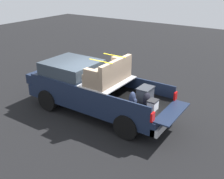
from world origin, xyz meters
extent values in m
plane|color=black|center=(0.00, 0.00, 0.00)|extent=(40.00, 40.00, 0.00)
cube|color=#162138|center=(0.00, 0.00, 0.62)|extent=(5.50, 1.92, 0.45)
cube|color=black|center=(-1.20, 0.00, 0.87)|extent=(2.80, 1.80, 0.04)
cube|color=#162138|center=(-1.20, 0.93, 1.10)|extent=(2.80, 0.06, 0.50)
cube|color=#162138|center=(-1.20, -0.93, 1.10)|extent=(2.80, 0.06, 0.50)
cube|color=#162138|center=(0.17, 0.00, 1.10)|extent=(0.06, 1.80, 0.50)
cube|color=#162138|center=(-2.88, 0.00, 0.87)|extent=(0.55, 1.80, 0.04)
cube|color=#B2B2B7|center=(-0.43, 0.00, 1.37)|extent=(1.25, 1.92, 0.04)
cube|color=#162138|center=(1.35, 0.00, 1.10)|extent=(2.30, 1.92, 0.50)
cube|color=#2D3842|center=(1.25, 0.00, 1.59)|extent=(1.94, 1.76, 0.47)
cube|color=#162138|center=(2.70, 0.00, 1.04)|extent=(0.40, 1.82, 0.38)
cube|color=#B2B2B7|center=(-2.72, 0.00, 0.52)|extent=(0.24, 1.92, 0.24)
cube|color=red|center=(-2.62, 0.88, 1.03)|extent=(0.06, 0.20, 0.28)
cube|color=red|center=(-2.62, -0.88, 1.03)|extent=(0.06, 0.20, 0.28)
cylinder|color=black|center=(1.75, 0.88, 0.42)|extent=(0.84, 0.30, 0.84)
cylinder|color=black|center=(1.75, -0.88, 0.42)|extent=(0.84, 0.30, 0.84)
cylinder|color=black|center=(-1.75, 0.88, 0.42)|extent=(0.84, 0.30, 0.84)
cylinder|color=black|center=(-1.75, -0.88, 0.42)|extent=(0.84, 0.30, 0.84)
cube|color=#474C56|center=(-1.78, -0.26, 1.11)|extent=(0.40, 0.55, 0.43)
cube|color=#31353C|center=(-1.78, -0.26, 1.35)|extent=(0.44, 0.59, 0.05)
ellipsoid|color=black|center=(-1.99, 0.04, 1.12)|extent=(0.20, 0.36, 0.45)
ellipsoid|color=black|center=(-2.10, 0.04, 1.05)|extent=(0.09, 0.25, 0.20)
ellipsoid|color=#283351|center=(-1.62, 0.34, 1.14)|extent=(0.20, 0.30, 0.50)
ellipsoid|color=#283351|center=(-1.73, 0.34, 1.06)|extent=(0.09, 0.21, 0.22)
cube|color=white|center=(-2.30, 0.22, 1.04)|extent=(0.26, 0.34, 0.30)
cube|color=#262628|center=(-2.30, 0.22, 1.21)|extent=(0.28, 0.36, 0.04)
cube|color=#84705B|center=(-0.43, 0.00, 1.60)|extent=(0.84, 1.82, 0.42)
cube|color=#84705B|center=(-0.76, 0.00, 2.01)|extent=(0.16, 1.82, 0.40)
cube|color=#84705B|center=(-0.38, 0.81, 1.92)|extent=(0.60, 0.20, 0.22)
cube|color=#84705B|center=(-0.38, -0.81, 1.92)|extent=(0.60, 0.20, 0.22)
cube|color=yellow|center=(-0.43, 0.41, 2.22)|extent=(0.94, 0.03, 0.02)
cube|color=yellow|center=(-0.43, -0.41, 2.22)|extent=(0.94, 0.03, 0.02)
camera|label=1|loc=(-5.44, 7.19, 4.85)|focal=42.80mm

